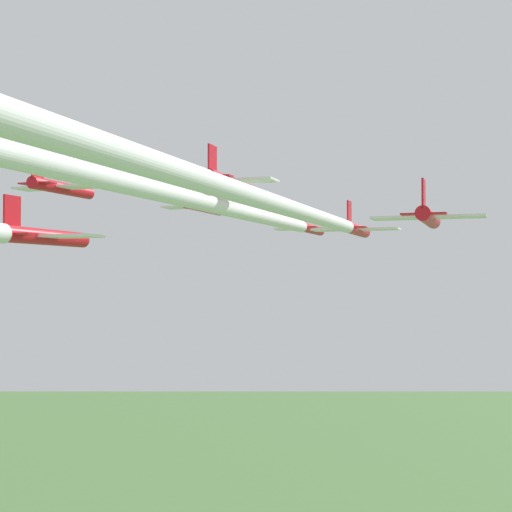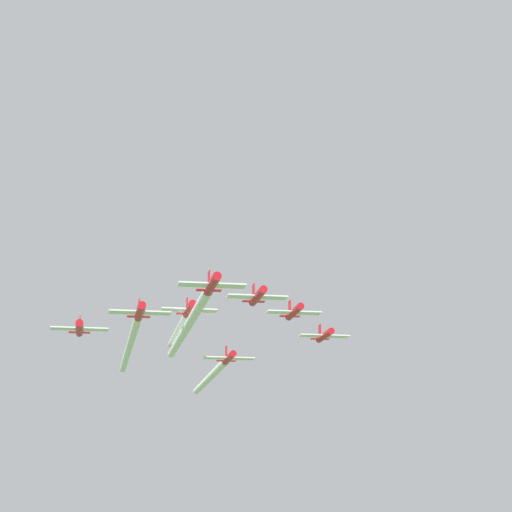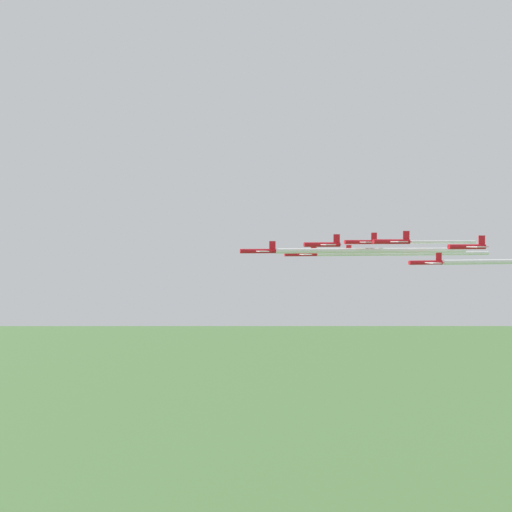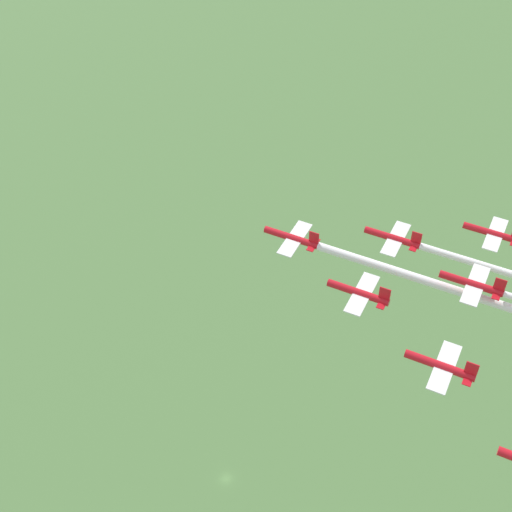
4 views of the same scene
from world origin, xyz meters
The scene contains 8 objects.
ground_plane centered at (0.00, 0.00, 0.00)m, with size 3000.00×3000.00×0.00m, color #4C723D.
jet_0 centered at (-12.57, -56.10, 169.25)m, with size 8.18×8.33×2.98m.
jet_1 centered at (-11.57, -71.80, 170.88)m, with size 8.18×8.33×2.98m.
jet_2 centered at (1.63, -62.85, 168.19)m, with size 8.18×8.33×2.98m.
jet_3 centered at (-10.56, -87.50, 171.58)m, with size 8.18×8.33×2.98m.
jet_4 centered at (2.64, -78.55, 171.43)m, with size 8.18×8.33×2.98m.
jet_5 centered at (15.84, -69.60, 168.10)m, with size 8.18×8.33×2.98m.
smoke_trail_0 centered at (4.58, -81.41, 169.21)m, with size 30.80×44.59×1.29m.
Camera 4 is at (-57.52, -123.43, 241.57)m, focal length 50.00 mm.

